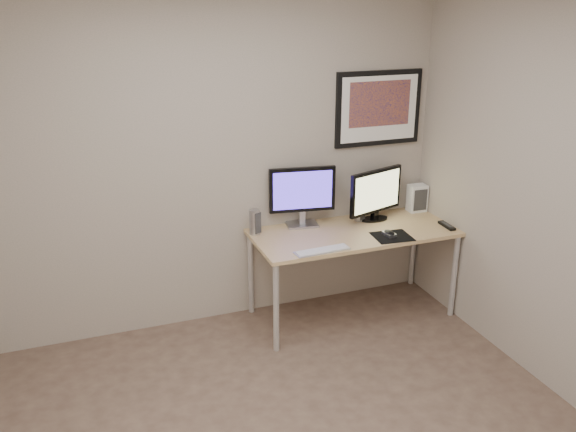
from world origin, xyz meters
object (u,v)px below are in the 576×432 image
(speaker_left, at_px, (254,222))
(keyboard, at_px, (322,250))
(monitor_tv, at_px, (376,194))
(monitor_large, at_px, (302,194))
(framed_art, at_px, (379,108))
(desk, at_px, (353,239))
(fan_unit, at_px, (417,198))
(speaker_right, at_px, (359,210))

(speaker_left, relative_size, keyboard, 0.48)
(monitor_tv, bearing_deg, monitor_large, 153.41)
(keyboard, bearing_deg, speaker_left, 122.48)
(framed_art, distance_m, keyboard, 1.31)
(desk, bearing_deg, speaker_left, 164.15)
(speaker_left, xyz_separation_m, fan_unit, (1.46, 0.03, 0.02))
(keyboard, bearing_deg, monitor_large, 80.85)
(monitor_large, distance_m, fan_unit, 1.06)
(speaker_right, bearing_deg, desk, -149.98)
(keyboard, relative_size, fan_unit, 1.79)
(monitor_tv, relative_size, speaker_right, 2.85)
(keyboard, bearing_deg, speaker_right, 38.70)
(monitor_large, xyz_separation_m, speaker_right, (0.48, -0.06, -0.18))
(framed_art, height_order, monitor_tv, framed_art)
(monitor_large, height_order, keyboard, monitor_large)
(desk, bearing_deg, keyboard, -144.20)
(desk, height_order, fan_unit, fan_unit)
(monitor_large, bearing_deg, desk, -28.13)
(keyboard, bearing_deg, monitor_tv, 30.80)
(monitor_large, bearing_deg, fan_unit, 8.00)
(framed_art, relative_size, speaker_left, 3.77)
(fan_unit, bearing_deg, desk, -159.66)
(monitor_large, distance_m, speaker_right, 0.52)
(desk, distance_m, speaker_left, 0.80)
(desk, bearing_deg, monitor_large, 143.09)
(framed_art, bearing_deg, monitor_tv, -115.21)
(monitor_large, relative_size, monitor_tv, 1.00)
(framed_art, height_order, fan_unit, framed_art)
(monitor_large, height_order, fan_unit, monitor_large)
(framed_art, height_order, keyboard, framed_art)
(monitor_large, bearing_deg, speaker_left, -165.65)
(desk, relative_size, monitor_large, 3.02)
(framed_art, bearing_deg, fan_unit, -14.27)
(monitor_large, height_order, monitor_tv, monitor_large)
(monitor_tv, bearing_deg, framed_art, 46.73)
(speaker_left, height_order, keyboard, speaker_left)
(monitor_tv, bearing_deg, speaker_left, 159.09)
(desk, distance_m, monitor_large, 0.54)
(desk, distance_m, speaker_right, 0.29)
(speaker_left, height_order, speaker_right, speaker_left)
(monitor_tv, xyz_separation_m, keyboard, (-0.66, -0.45, -0.22))
(framed_art, xyz_separation_m, monitor_tv, (-0.08, -0.17, -0.66))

